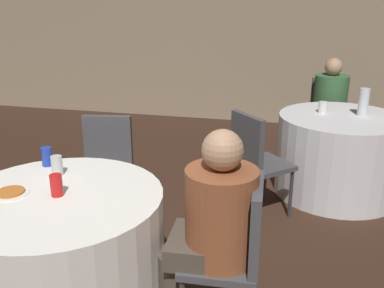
{
  "coord_description": "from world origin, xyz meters",
  "views": [
    {
      "loc": [
        1.05,
        -1.81,
        1.77
      ],
      "look_at": [
        0.43,
        0.79,
        0.84
      ],
      "focal_mm": 40.0,
      "sensor_mm": 36.0,
      "label": 1
    }
  ],
  "objects_px": {
    "chair_far_southwest": "(255,156)",
    "person_floral_shirt": "(208,232)",
    "table_far": "(338,155)",
    "soda_can_red": "(56,185)",
    "pizza_plate_near": "(10,193)",
    "soda_can_silver": "(57,166)",
    "chair_far_north": "(328,111)",
    "soda_can_blue": "(47,157)",
    "chair_near_north": "(106,163)",
    "person_green_jacket": "(330,110)",
    "table_near": "(64,254)",
    "bottle_far": "(364,102)",
    "chair_near_east": "(238,245)"
  },
  "relations": [
    {
      "from": "chair_far_southwest",
      "to": "chair_far_north",
      "type": "xyz_separation_m",
      "value": [
        0.67,
        1.64,
        0.0
      ]
    },
    {
      "from": "chair_far_north",
      "to": "person_floral_shirt",
      "type": "distance_m",
      "value": 3.1
    },
    {
      "from": "chair_far_north",
      "to": "person_floral_shirt",
      "type": "bearing_deg",
      "value": 72.14
    },
    {
      "from": "chair_far_north",
      "to": "bottle_far",
      "type": "xyz_separation_m",
      "value": [
        0.22,
        -0.91,
        0.33
      ]
    },
    {
      "from": "table_far",
      "to": "chair_near_north",
      "type": "relative_size",
      "value": 1.26
    },
    {
      "from": "table_far",
      "to": "bottle_far",
      "type": "bearing_deg",
      "value": 21.51
    },
    {
      "from": "soda_can_red",
      "to": "pizza_plate_near",
      "type": "bearing_deg",
      "value": -171.05
    },
    {
      "from": "chair_near_north",
      "to": "chair_far_north",
      "type": "relative_size",
      "value": 1.0
    },
    {
      "from": "soda_can_silver",
      "to": "chair_far_north",
      "type": "bearing_deg",
      "value": 57.64
    },
    {
      "from": "table_near",
      "to": "soda_can_silver",
      "type": "height_order",
      "value": "soda_can_silver"
    },
    {
      "from": "chair_near_east",
      "to": "bottle_far",
      "type": "xyz_separation_m",
      "value": [
        0.85,
        2.07,
        0.33
      ]
    },
    {
      "from": "chair_far_north",
      "to": "soda_can_blue",
      "type": "xyz_separation_m",
      "value": [
        -1.9,
        -2.65,
        0.26
      ]
    },
    {
      "from": "pizza_plate_near",
      "to": "soda_can_blue",
      "type": "relative_size",
      "value": 1.68
    },
    {
      "from": "pizza_plate_near",
      "to": "table_far",
      "type": "bearing_deg",
      "value": 47.34
    },
    {
      "from": "soda_can_blue",
      "to": "soda_can_silver",
      "type": "height_order",
      "value": "same"
    },
    {
      "from": "soda_can_silver",
      "to": "table_near",
      "type": "bearing_deg",
      "value": -61.21
    },
    {
      "from": "table_far",
      "to": "person_floral_shirt",
      "type": "bearing_deg",
      "value": -112.63
    },
    {
      "from": "person_green_jacket",
      "to": "soda_can_blue",
      "type": "relative_size",
      "value": 9.42
    },
    {
      "from": "bottle_far",
      "to": "pizza_plate_near",
      "type": "bearing_deg",
      "value": -134.16
    },
    {
      "from": "table_near",
      "to": "chair_near_north",
      "type": "relative_size",
      "value": 1.28
    },
    {
      "from": "table_near",
      "to": "soda_can_silver",
      "type": "distance_m",
      "value": 0.52
    },
    {
      "from": "person_floral_shirt",
      "to": "soda_can_silver",
      "type": "xyz_separation_m",
      "value": [
        -0.97,
        0.21,
        0.2
      ]
    },
    {
      "from": "pizza_plate_near",
      "to": "soda_can_silver",
      "type": "xyz_separation_m",
      "value": [
        0.12,
        0.3,
        0.05
      ]
    },
    {
      "from": "chair_near_north",
      "to": "chair_far_southwest",
      "type": "bearing_deg",
      "value": -168.77
    },
    {
      "from": "table_far",
      "to": "soda_can_red",
      "type": "bearing_deg",
      "value": -129.09
    },
    {
      "from": "chair_near_east",
      "to": "person_green_jacket",
      "type": "distance_m",
      "value": 2.9
    },
    {
      "from": "pizza_plate_near",
      "to": "soda_can_red",
      "type": "xyz_separation_m",
      "value": [
        0.26,
        0.04,
        0.05
      ]
    },
    {
      "from": "chair_near_north",
      "to": "soda_can_silver",
      "type": "distance_m",
      "value": 0.77
    },
    {
      "from": "soda_can_silver",
      "to": "soda_can_red",
      "type": "xyz_separation_m",
      "value": [
        0.14,
        -0.26,
        0.0
      ]
    },
    {
      "from": "bottle_far",
      "to": "table_far",
      "type": "bearing_deg",
      "value": -158.49
    },
    {
      "from": "table_far",
      "to": "soda_can_blue",
      "type": "bearing_deg",
      "value": -139.44
    },
    {
      "from": "table_near",
      "to": "person_floral_shirt",
      "type": "distance_m",
      "value": 0.87
    },
    {
      "from": "chair_near_north",
      "to": "soda_can_silver",
      "type": "xyz_separation_m",
      "value": [
        0.02,
        -0.72,
        0.26
      ]
    },
    {
      "from": "table_near",
      "to": "pizza_plate_near",
      "type": "distance_m",
      "value": 0.46
    },
    {
      "from": "person_green_jacket",
      "to": "soda_can_red",
      "type": "distance_m",
      "value": 3.31
    },
    {
      "from": "person_floral_shirt",
      "to": "chair_near_north",
      "type": "bearing_deg",
      "value": 43.95
    },
    {
      "from": "table_near",
      "to": "pizza_plate_near",
      "type": "height_order",
      "value": "pizza_plate_near"
    },
    {
      "from": "chair_near_north",
      "to": "chair_far_north",
      "type": "xyz_separation_m",
      "value": [
        1.78,
        2.06,
        0.0
      ]
    },
    {
      "from": "soda_can_red",
      "to": "chair_far_north",
      "type": "bearing_deg",
      "value": 61.93
    },
    {
      "from": "chair_far_southwest",
      "to": "person_floral_shirt",
      "type": "height_order",
      "value": "person_floral_shirt"
    },
    {
      "from": "chair_far_southwest",
      "to": "soda_can_red",
      "type": "height_order",
      "value": "chair_far_southwest"
    },
    {
      "from": "table_near",
      "to": "table_far",
      "type": "xyz_separation_m",
      "value": [
        1.67,
        2.06,
        0.0
      ]
    },
    {
      "from": "soda_can_blue",
      "to": "bottle_far",
      "type": "height_order",
      "value": "bottle_far"
    },
    {
      "from": "soda_can_red",
      "to": "bottle_far",
      "type": "relative_size",
      "value": 0.49
    },
    {
      "from": "table_far",
      "to": "pizza_plate_near",
      "type": "height_order",
      "value": "pizza_plate_near"
    },
    {
      "from": "chair_far_southwest",
      "to": "person_green_jacket",
      "type": "bearing_deg",
      "value": 112.9
    },
    {
      "from": "table_far",
      "to": "person_green_jacket",
      "type": "bearing_deg",
      "value": 93.13
    },
    {
      "from": "chair_near_north",
      "to": "chair_far_north",
      "type": "distance_m",
      "value": 2.72
    },
    {
      "from": "person_green_jacket",
      "to": "pizza_plate_near",
      "type": "height_order",
      "value": "person_green_jacket"
    },
    {
      "from": "chair_far_north",
      "to": "person_floral_shirt",
      "type": "xyz_separation_m",
      "value": [
        -0.79,
        -2.99,
        0.06
      ]
    }
  ]
}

